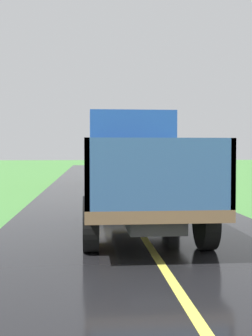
{
  "coord_description": "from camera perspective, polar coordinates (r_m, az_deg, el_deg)",
  "views": [
    {
      "loc": [
        -1.15,
        2.11,
        1.87
      ],
      "look_at": [
        -0.07,
        14.5,
        1.4
      ],
      "focal_mm": 46.06,
      "sensor_mm": 36.0,
      "label": 1
    }
  ],
  "objects": [
    {
      "name": "banana_truck_near",
      "position": [
        10.23,
        1.06,
        -0.07
      ],
      "size": [
        2.38,
        5.82,
        2.8
      ],
      "color": "#2D2D30",
      "rests_on": "road_surface"
    },
    {
      "name": "banana_truck_far",
      "position": [
        24.45,
        -2.21,
        1.24
      ],
      "size": [
        2.38,
        5.81,
        2.8
      ],
      "color": "#2D2D30",
      "rests_on": "road_surface"
    }
  ]
}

